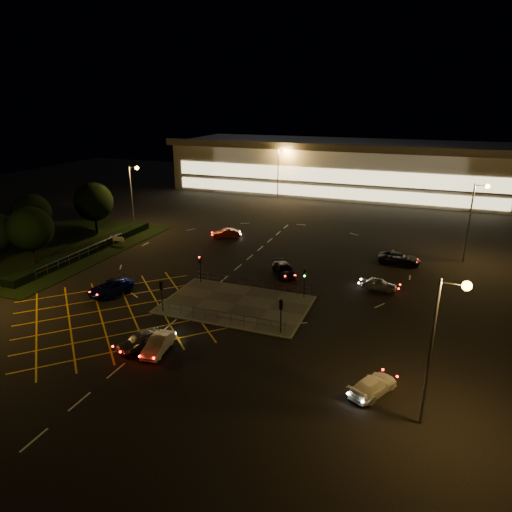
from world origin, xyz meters
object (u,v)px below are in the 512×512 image
(signal_sw, at_px, (162,290))
(car_circ_red, at_px, (226,233))
(car_queue_white, at_px, (158,344))
(signal_ne, at_px, (305,277))
(signal_se, at_px, (281,309))
(car_approach_white, at_px, (373,385))
(car_near_silver, at_px, (140,340))
(car_east_grey, at_px, (400,259))
(signal_nw, at_px, (200,263))
(car_right_silver, at_px, (379,284))
(car_left_blue, at_px, (110,287))
(car_far_dkgrey, at_px, (284,269))

(signal_sw, bearing_deg, car_circ_red, -79.73)
(car_queue_white, relative_size, car_circ_red, 1.00)
(signal_ne, bearing_deg, signal_se, -90.00)
(car_circ_red, height_order, car_approach_white, car_circ_red)
(signal_ne, height_order, car_near_silver, signal_ne)
(signal_se, distance_m, car_east_grey, 23.91)
(car_near_silver, bearing_deg, signal_nw, 121.00)
(car_circ_red, bearing_deg, signal_ne, 16.25)
(car_near_silver, distance_m, car_right_silver, 26.07)
(car_left_blue, bearing_deg, car_east_grey, 50.73)
(car_queue_white, xyz_separation_m, car_right_silver, (15.48, 19.53, -0.02))
(signal_se, relative_size, car_right_silver, 0.85)
(signal_se, bearing_deg, car_right_silver, -118.19)
(car_queue_white, height_order, car_far_dkgrey, car_far_dkgrey)
(car_left_blue, height_order, car_far_dkgrey, car_left_blue)
(car_near_silver, distance_m, car_queue_white, 1.82)
(car_right_silver, xyz_separation_m, car_approach_white, (1.71, -19.00, -0.02))
(signal_nw, relative_size, car_circ_red, 0.79)
(car_right_silver, bearing_deg, car_east_grey, -6.01)
(signal_sw, xyz_separation_m, signal_se, (12.00, 0.00, 0.00))
(car_right_silver, bearing_deg, signal_se, 154.72)
(car_east_grey, bearing_deg, signal_sw, 139.87)
(car_near_silver, height_order, car_approach_white, car_near_silver)
(car_queue_white, bearing_deg, car_east_grey, 52.44)
(signal_sw, xyz_separation_m, signal_ne, (12.00, 7.99, 0.00))
(signal_nw, xyz_separation_m, car_east_grey, (20.47, 14.32, -1.66))
(signal_sw, relative_size, car_far_dkgrey, 0.68)
(signal_nw, xyz_separation_m, car_approach_white, (20.73, -13.89, -1.75))
(signal_nw, bearing_deg, car_circ_red, 104.91)
(signal_sw, distance_m, car_far_dkgrey, 15.91)
(car_east_grey, bearing_deg, car_right_silver, 173.49)
(car_east_grey, bearing_deg, car_queue_white, 151.91)
(car_circ_red, xyz_separation_m, car_east_grey, (25.00, -2.70, 0.05))
(car_near_silver, xyz_separation_m, car_right_silver, (17.30, 19.51, -0.04))
(car_right_silver, bearing_deg, signal_ne, 128.98)
(signal_ne, bearing_deg, car_circ_red, 134.17)
(car_circ_red, relative_size, car_east_grey, 0.78)
(car_east_grey, bearing_deg, car_near_silver, 149.27)
(signal_se, height_order, signal_nw, same)
(car_queue_white, xyz_separation_m, car_left_blue, (-11.22, 8.41, 0.03))
(signal_ne, xyz_separation_m, car_right_silver, (7.02, 5.12, -1.73))
(car_left_blue, xyz_separation_m, car_right_silver, (26.70, 11.11, -0.05))
(car_near_silver, xyz_separation_m, car_approach_white, (19.01, 0.50, -0.06))
(signal_nw, relative_size, car_left_blue, 0.64)
(signal_se, bearing_deg, car_far_dkgrey, -73.85)
(signal_se, xyz_separation_m, car_right_silver, (7.02, 13.10, -1.73))
(signal_sw, bearing_deg, car_queue_white, 118.89)
(car_far_dkgrey, distance_m, car_circ_red, 16.98)
(car_queue_white, distance_m, car_far_dkgrey, 20.54)
(signal_nw, xyz_separation_m, car_far_dkgrey, (8.06, 5.63, -1.69))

